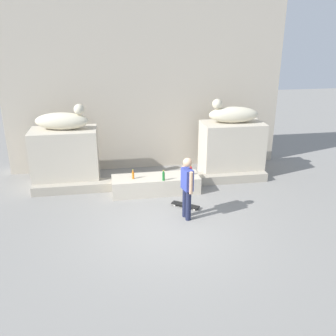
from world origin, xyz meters
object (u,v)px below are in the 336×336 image
at_px(bottle_orange, 133,175).
at_px(bottle_red, 191,171).
at_px(statue_reclining_left, 63,120).
at_px(statue_reclining_right, 232,114).
at_px(skater, 187,186).
at_px(bottle_green, 164,176).
at_px(skateboard, 185,205).

relative_size(bottle_orange, bottle_red, 0.95).
height_order(statue_reclining_left, statue_reclining_right, same).
bearing_deg(bottle_red, skater, -105.72).
bearing_deg(bottle_orange, statue_reclining_left, 150.82).
relative_size(statue_reclining_right, skater, 0.99).
xyz_separation_m(statue_reclining_left, bottle_green, (2.84, -1.37, -1.44)).
distance_m(statue_reclining_left, bottle_green, 3.47).
height_order(skater, bottle_orange, skater).
relative_size(skater, skateboard, 2.19).
distance_m(statue_reclining_left, skateboard, 4.46).
distance_m(skater, bottle_orange, 2.13).
relative_size(skater, bottle_green, 5.32).
distance_m(statue_reclining_left, bottle_orange, 2.69).
xyz_separation_m(skateboard, bottle_red, (0.39, 1.12, 0.57)).
xyz_separation_m(statue_reclining_right, skater, (-2.06, -2.80, -1.16)).
distance_m(skateboard, bottle_orange, 1.82).
xyz_separation_m(bottle_orange, bottle_red, (1.75, 0.04, 0.01)).
xyz_separation_m(statue_reclining_left, bottle_red, (3.72, -1.06, -1.45)).
bearing_deg(skateboard, statue_reclining_left, -176.91).
height_order(statue_reclining_left, skater, statue_reclining_left).
height_order(statue_reclining_right, skateboard, statue_reclining_right).
relative_size(statue_reclining_left, skater, 1.00).
distance_m(skateboard, bottle_green, 1.11).
distance_m(statue_reclining_right, skater, 3.67).
bearing_deg(statue_reclining_left, statue_reclining_right, 8.66).
bearing_deg(bottle_red, bottle_green, -160.37).
bearing_deg(bottle_green, statue_reclining_left, 154.24).
bearing_deg(skateboard, bottle_orange, 177.88).
bearing_deg(skater, skateboard, 157.60).
xyz_separation_m(statue_reclining_right, skateboard, (-1.97, -2.19, -2.02)).
relative_size(skateboard, bottle_green, 2.43).
distance_m(statue_reclining_right, bottle_red, 2.39).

